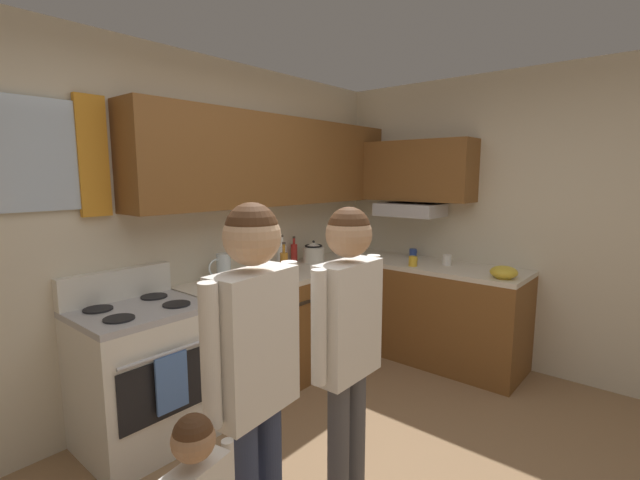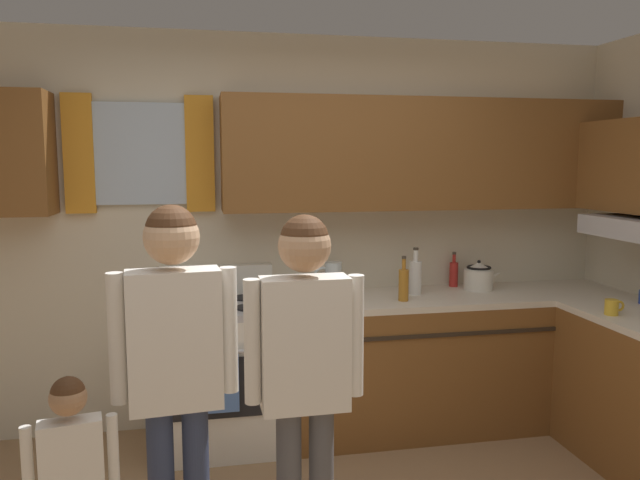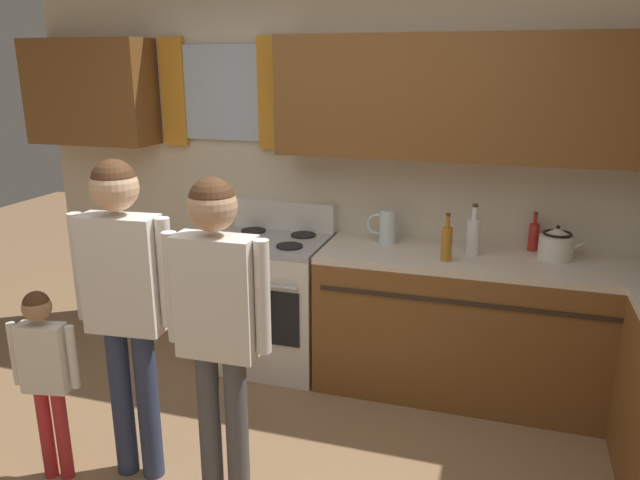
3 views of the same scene
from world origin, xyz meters
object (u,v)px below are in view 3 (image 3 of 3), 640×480
Objects in this scene: stove_oven at (272,299)px; bottle_milk_white at (473,235)px; bottle_sauce_red at (534,236)px; adult_holding_child at (124,286)px; adult_in_plaid at (217,309)px; small_child at (45,364)px; stovetop_kettle at (557,243)px; bottle_oil_amber at (447,243)px; water_pitcher at (387,226)px.

stove_oven is 3.51× the size of bottle_milk_white.
adult_holding_child is at bearing -139.96° from bottle_sauce_red.
adult_in_plaid reaches higher than small_child.
adult_in_plaid is at bearing -7.19° from adult_holding_child.
stovetop_kettle is at bearing 3.24° from stove_oven.
adult_holding_child is 1.03× the size of adult_in_plaid.
adult_in_plaid reaches higher than bottle_oil_amber.
stove_oven is at bearing -171.89° from bottle_sauce_red.
adult_holding_child is at bearing -144.27° from stovetop_kettle.
stove_oven is 1.52m from adult_in_plaid.
stovetop_kettle is at bearing -1.46° from water_pitcher.
water_pitcher is at bearing 171.35° from bottle_milk_white.
adult_holding_child reaches higher than water_pitcher.
bottle_sauce_red is at bearing 132.99° from stovetop_kettle.
bottle_oil_amber is at bearing 56.11° from adult_in_plaid.
water_pitcher is 1.74m from adult_holding_child.
adult_in_plaid is at bearing -77.57° from stove_oven.
bottle_oil_amber is at bearing 41.36° from adult_holding_child.
bottle_milk_white is 0.48m from stovetop_kettle.
water_pitcher is at bearing 50.19° from small_child.
bottle_milk_white is at bearing -8.65° from water_pitcher.
bottle_sauce_red is (0.49, 0.36, -0.02)m from bottle_oil_amber.
water_pitcher is at bearing 73.71° from adult_in_plaid.
bottle_oil_amber reaches higher than stove_oven.
adult_holding_child reaches higher than bottle_sauce_red.
bottle_oil_amber is 2.24m from small_child.
bottle_milk_white is at bearing 55.38° from adult_in_plaid.
stovetop_kettle is 2.44m from adult_holding_child.
adult_holding_child is 0.56m from small_child.
adult_in_plaid is at bearing -123.89° from bottle_oil_amber.
bottle_oil_amber is at bearing -129.66° from bottle_milk_white.
stovetop_kettle is at bearing 6.78° from bottle_milk_white.
water_pitcher reaches higher than small_child.
bottle_oil_amber reaches higher than small_child.
bottle_milk_white reaches higher than water_pitcher.
bottle_sauce_red is 2.84m from small_child.
adult_in_plaid is (0.51, -0.06, -0.03)m from adult_holding_child.
adult_in_plaid is (-0.85, -1.27, -0.02)m from bottle_oil_amber.
water_pitcher is at bearing 148.28° from bottle_oil_amber.
bottle_sauce_red is at bearing 8.11° from stove_oven.
adult_holding_child is at bearing -138.64° from bottle_oil_amber.
stove_oven is at bearing 68.36° from small_child.
adult_holding_child reaches higher than stove_oven.
bottle_oil_amber is 0.29× the size of small_child.
stove_oven is 5.00× the size of water_pitcher.
stovetop_kettle is 1.24× the size of water_pitcher.
water_pitcher reaches higher than stovetop_kettle.
small_child is (-1.34, -1.60, -0.38)m from water_pitcher.
stovetop_kettle is (0.13, -0.13, 0.00)m from bottle_sauce_red.
stove_oven is at bearing 81.12° from adult_holding_child.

